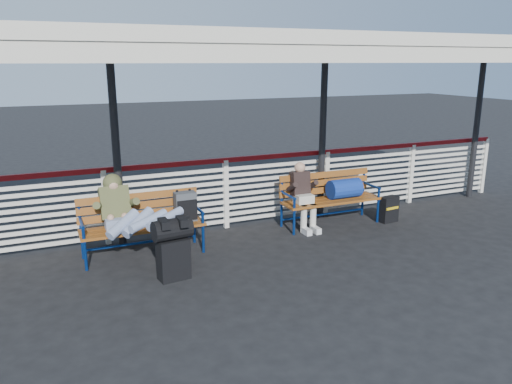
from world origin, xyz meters
name	(u,v)px	position (x,y,z in m)	size (l,w,h in m)	color
ground	(273,267)	(0.00, 0.00, 0.00)	(60.00, 60.00, 0.00)	black
fence	(226,191)	(0.00, 1.90, 0.66)	(12.08, 0.08, 1.24)	silver
canopy	(248,45)	(0.00, 0.87, 3.04)	(12.60, 3.60, 3.16)	silver
luggage_stack	(173,247)	(-1.38, 0.19, 0.46)	(0.54, 0.34, 0.84)	black
bench_left	(154,215)	(-1.39, 1.22, 0.59)	(1.80, 0.56, 0.92)	#934D1C
bench_right	(337,191)	(1.88, 1.34, 0.59)	(1.80, 0.56, 0.92)	#934D1C
traveler_man	(136,217)	(-1.72, 0.87, 0.71)	(0.93, 1.63, 0.77)	#92A1C5
companion_person	(303,195)	(1.20, 1.34, 0.60)	(0.32, 0.66, 1.15)	beige
suitcase_side	(389,209)	(2.80, 1.04, 0.23)	(0.36, 0.24, 0.46)	black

